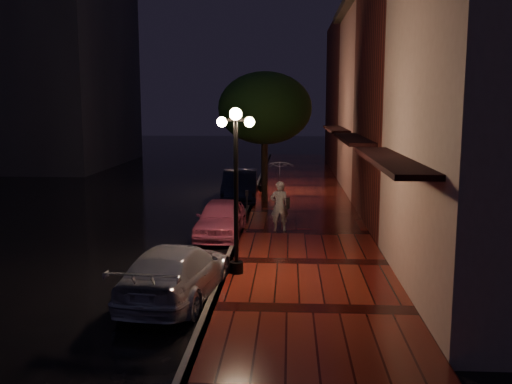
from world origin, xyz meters
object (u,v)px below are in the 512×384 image
at_px(parking_meter, 247,203).
at_px(silver_car, 176,272).
at_px(streetlamp_far, 262,143).
at_px(pink_car, 221,218).
at_px(navy_car, 240,185).
at_px(woman_with_umbrella, 280,185).
at_px(street_tree, 265,110).
at_px(streetlamp_near, 236,181).

bearing_deg(parking_meter, silver_car, -102.41).
bearing_deg(streetlamp_far, pink_car, -96.02).
bearing_deg(silver_car, navy_car, -84.35).
relative_size(streetlamp_far, navy_car, 0.97).
distance_m(streetlamp_far, woman_with_umbrella, 9.03).
bearing_deg(street_tree, parking_meter, -95.58).
distance_m(streetlamp_far, pink_car, 9.56).
distance_m(streetlamp_far, parking_meter, 7.89).
relative_size(streetlamp_near, pink_car, 1.13).
relative_size(streetlamp_near, woman_with_umbrella, 1.75).
distance_m(streetlamp_near, streetlamp_far, 14.00).
distance_m(navy_car, silver_car, 13.62).
bearing_deg(silver_car, pink_car, -85.61).
relative_size(streetlamp_far, parking_meter, 3.50).
distance_m(streetlamp_near, silver_car, 2.85).
distance_m(pink_car, woman_with_umbrella, 2.34).
height_order(pink_car, silver_car, silver_car).
bearing_deg(parking_meter, streetlamp_far, 83.78).
height_order(streetlamp_near, woman_with_umbrella, streetlamp_near).
bearing_deg(street_tree, pink_car, -101.14).
bearing_deg(street_tree, silver_car, -96.90).
distance_m(street_tree, pink_car, 7.36).
relative_size(street_tree, silver_car, 1.29).
bearing_deg(silver_car, street_tree, -89.90).
xyz_separation_m(street_tree, woman_with_umbrella, (0.78, -5.92, -2.47)).
bearing_deg(silver_car, woman_with_umbrella, -101.95).
bearing_deg(parking_meter, navy_car, 92.80).
relative_size(streetlamp_near, silver_car, 0.96).
bearing_deg(silver_car, streetlamp_far, -87.64).
bearing_deg(navy_car, woman_with_umbrella, -76.69).
relative_size(streetlamp_near, navy_car, 0.97).
xyz_separation_m(navy_car, silver_car, (-0.32, -13.62, -0.08)).
bearing_deg(woman_with_umbrella, streetlamp_near, 72.87).
bearing_deg(streetlamp_far, silver_car, -94.65).
bearing_deg(parking_meter, streetlamp_near, -92.91).
bearing_deg(parking_meter, woman_with_umbrella, -49.58).
height_order(streetlamp_far, pink_car, streetlamp_far).
bearing_deg(pink_car, parking_meter, 65.52).
bearing_deg(streetlamp_near, woman_with_umbrella, 78.46).
bearing_deg(streetlamp_far, woman_with_umbrella, -83.39).
xyz_separation_m(pink_car, woman_with_umbrella, (2.02, 0.38, 1.13)).
bearing_deg(streetlamp_far, navy_car, -115.12).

